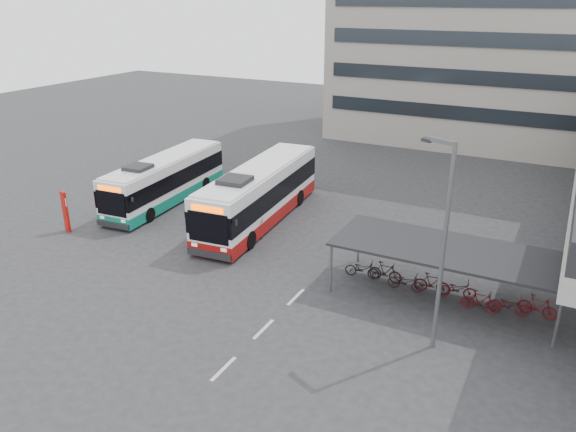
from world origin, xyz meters
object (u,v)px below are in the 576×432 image
at_px(bus_teal, 166,180).
at_px(pedestrian, 258,224).
at_px(bus_main, 259,194).
at_px(lamp_post, 442,236).

height_order(bus_teal, pedestrian, bus_teal).
distance_m(bus_main, lamp_post, 15.45).
xyz_separation_m(bus_main, pedestrian, (1.36, -2.50, -0.79)).
xyz_separation_m(bus_main, lamp_post, (12.68, -8.30, 3.05)).
height_order(bus_main, pedestrian, bus_main).
bearing_deg(bus_main, pedestrian, -66.74).
distance_m(bus_main, bus_teal, 7.26).
bearing_deg(bus_teal, pedestrian, -21.31).
height_order(bus_teal, lamp_post, lamp_post).
height_order(bus_main, bus_teal, bus_main).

